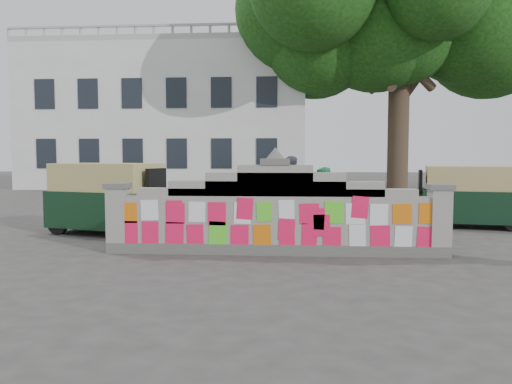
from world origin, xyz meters
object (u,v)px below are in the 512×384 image
cyclist_rider (293,201)px  rickshaw_left (110,197)px  cyclist_bike (293,215)px  pedestrian (323,202)px  rickshaw_right (468,196)px

cyclist_rider → rickshaw_left: size_ratio=0.51×
cyclist_bike → pedestrian: 0.78m
pedestrian → rickshaw_right: bearing=109.4°
pedestrian → rickshaw_right: pedestrian is taller
rickshaw_left → cyclist_rider: bearing=16.9°
pedestrian → rickshaw_right: size_ratio=0.54×
cyclist_rider → rickshaw_left: bearing=80.0°
cyclist_bike → cyclist_rider: size_ratio=1.12×
cyclist_bike → rickshaw_left: 4.37m
cyclist_bike → cyclist_rider: (-0.00, 0.00, 0.33)m
cyclist_rider → pedestrian: cyclist_rider is taller
cyclist_bike → rickshaw_left: size_ratio=0.58×
cyclist_bike → rickshaw_right: size_ratio=0.61×
cyclist_bike → rickshaw_right: (4.57, 1.67, 0.35)m
pedestrian → rickshaw_left: rickshaw_left is taller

